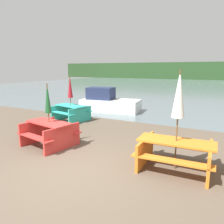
{
  "coord_description": "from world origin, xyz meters",
  "views": [
    {
      "loc": [
        3.31,
        -3.89,
        2.48
      ],
      "look_at": [
        -0.5,
        3.36,
        0.85
      ],
      "focal_mm": 35.0,
      "sensor_mm": 36.0,
      "label": 1
    }
  ],
  "objects_px": {
    "boat": "(108,102)",
    "umbrella_white": "(179,95)",
    "picnic_table_orange": "(176,152)",
    "umbrella_crimson": "(70,87)",
    "umbrella_darkgreen": "(48,99)",
    "picnic_table_teal": "(71,111)",
    "picnic_table_red": "(50,132)"
  },
  "relations": [
    {
      "from": "picnic_table_red",
      "to": "picnic_table_orange",
      "type": "height_order",
      "value": "picnic_table_red"
    },
    {
      "from": "umbrella_crimson",
      "to": "picnic_table_teal",
      "type": "bearing_deg",
      "value": 0.0
    },
    {
      "from": "picnic_table_teal",
      "to": "umbrella_darkgreen",
      "type": "bearing_deg",
      "value": -63.0
    },
    {
      "from": "umbrella_darkgreen",
      "to": "umbrella_white",
      "type": "relative_size",
      "value": 0.82
    },
    {
      "from": "boat",
      "to": "picnic_table_red",
      "type": "bearing_deg",
      "value": -86.45
    },
    {
      "from": "picnic_table_red",
      "to": "umbrella_crimson",
      "type": "height_order",
      "value": "umbrella_crimson"
    },
    {
      "from": "picnic_table_orange",
      "to": "picnic_table_red",
      "type": "bearing_deg",
      "value": -177.52
    },
    {
      "from": "umbrella_crimson",
      "to": "boat",
      "type": "bearing_deg",
      "value": 81.97
    },
    {
      "from": "picnic_table_teal",
      "to": "boat",
      "type": "height_order",
      "value": "boat"
    },
    {
      "from": "picnic_table_orange",
      "to": "umbrella_crimson",
      "type": "height_order",
      "value": "umbrella_crimson"
    },
    {
      "from": "umbrella_darkgreen",
      "to": "boat",
      "type": "bearing_deg",
      "value": 100.89
    },
    {
      "from": "picnic_table_teal",
      "to": "umbrella_white",
      "type": "height_order",
      "value": "umbrella_white"
    },
    {
      "from": "umbrella_crimson",
      "to": "boat",
      "type": "xyz_separation_m",
      "value": [
        0.42,
        3.0,
        -1.11
      ]
    },
    {
      "from": "picnic_table_orange",
      "to": "umbrella_darkgreen",
      "type": "height_order",
      "value": "umbrella_darkgreen"
    },
    {
      "from": "picnic_table_teal",
      "to": "umbrella_darkgreen",
      "type": "height_order",
      "value": "umbrella_darkgreen"
    },
    {
      "from": "umbrella_crimson",
      "to": "umbrella_white",
      "type": "relative_size",
      "value": 0.87
    },
    {
      "from": "picnic_table_orange",
      "to": "boat",
      "type": "relative_size",
      "value": 0.53
    },
    {
      "from": "umbrella_white",
      "to": "boat",
      "type": "bearing_deg",
      "value": 130.92
    },
    {
      "from": "picnic_table_orange",
      "to": "picnic_table_teal",
      "type": "xyz_separation_m",
      "value": [
        -5.61,
        2.98,
        0.0
      ]
    },
    {
      "from": "umbrella_white",
      "to": "umbrella_crimson",
      "type": "bearing_deg",
      "value": 152.0
    },
    {
      "from": "picnic_table_orange",
      "to": "umbrella_crimson",
      "type": "distance_m",
      "value": 6.46
    },
    {
      "from": "picnic_table_orange",
      "to": "umbrella_crimson",
      "type": "xyz_separation_m",
      "value": [
        -5.61,
        2.98,
        1.17
      ]
    },
    {
      "from": "picnic_table_orange",
      "to": "boat",
      "type": "bearing_deg",
      "value": 130.92
    },
    {
      "from": "boat",
      "to": "umbrella_white",
      "type": "bearing_deg",
      "value": -56.43
    },
    {
      "from": "picnic_table_teal",
      "to": "umbrella_crimson",
      "type": "relative_size",
      "value": 0.84
    },
    {
      "from": "picnic_table_red",
      "to": "umbrella_crimson",
      "type": "relative_size",
      "value": 0.82
    },
    {
      "from": "picnic_table_orange",
      "to": "umbrella_white",
      "type": "xyz_separation_m",
      "value": [
        0.0,
        0.0,
        1.43
      ]
    },
    {
      "from": "umbrella_darkgreen",
      "to": "umbrella_white",
      "type": "bearing_deg",
      "value": 2.48
    },
    {
      "from": "picnic_table_red",
      "to": "picnic_table_orange",
      "type": "relative_size",
      "value": 0.94
    },
    {
      "from": "umbrella_crimson",
      "to": "picnic_table_orange",
      "type": "bearing_deg",
      "value": -28.0
    },
    {
      "from": "umbrella_darkgreen",
      "to": "boat",
      "type": "distance_m",
      "value": 6.35
    },
    {
      "from": "picnic_table_orange",
      "to": "boat",
      "type": "height_order",
      "value": "boat"
    }
  ]
}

